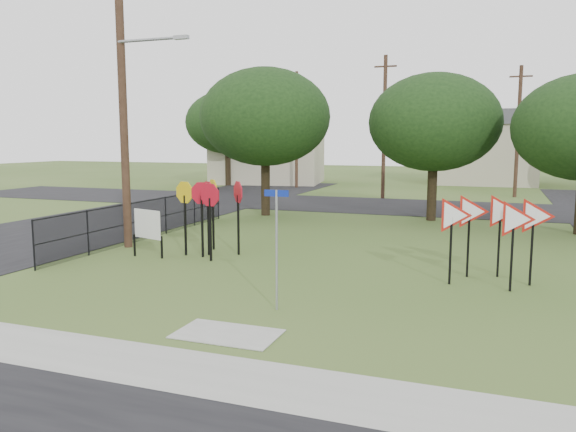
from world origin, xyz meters
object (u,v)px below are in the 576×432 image
object	(u,v)px
street_name_sign	(277,241)
stop_sign_cluster	(209,200)
yield_sign_cluster	(493,218)
info_board	(147,226)

from	to	relation	value
street_name_sign	stop_sign_cluster	size ratio (longest dim) A/B	1.09
yield_sign_cluster	stop_sign_cluster	bearing A→B (deg)	175.98
stop_sign_cluster	yield_sign_cluster	size ratio (longest dim) A/B	0.82
street_name_sign	info_board	xyz separation A→B (m)	(-5.94, 3.81, -0.53)
yield_sign_cluster	info_board	bearing A→B (deg)	-177.98
street_name_sign	yield_sign_cluster	bearing A→B (deg)	43.29
street_name_sign	yield_sign_cluster	world-z (taller)	street_name_sign
stop_sign_cluster	info_board	xyz separation A→B (m)	(-1.72, -0.97, -0.79)
yield_sign_cluster	info_board	world-z (taller)	yield_sign_cluster
info_board	street_name_sign	bearing A→B (deg)	-32.66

